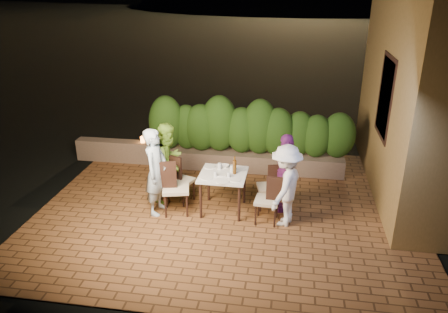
% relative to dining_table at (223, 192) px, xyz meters
% --- Properties ---
extents(ground, '(400.00, 400.00, 0.00)m').
position_rel_dining_table_xyz_m(ground, '(0.08, -0.34, -0.40)').
color(ground, black).
rests_on(ground, ground).
extents(terrace_floor, '(7.00, 6.00, 0.15)m').
position_rel_dining_table_xyz_m(terrace_floor, '(0.08, 0.16, -0.45)').
color(terrace_floor, brown).
rests_on(terrace_floor, ground).
extents(building_wall, '(1.60, 5.00, 5.00)m').
position_rel_dining_table_xyz_m(building_wall, '(3.68, 1.66, 2.12)').
color(building_wall, olive).
rests_on(building_wall, ground).
extents(window_pane, '(0.08, 1.00, 1.40)m').
position_rel_dining_table_xyz_m(window_pane, '(2.90, 1.16, 1.62)').
color(window_pane, black).
rests_on(window_pane, building_wall).
extents(window_frame, '(0.06, 1.15, 1.55)m').
position_rel_dining_table_xyz_m(window_frame, '(2.89, 1.16, 1.62)').
color(window_frame, black).
rests_on(window_frame, building_wall).
extents(planter, '(4.20, 0.55, 0.40)m').
position_rel_dining_table_xyz_m(planter, '(0.28, 1.96, -0.17)').
color(planter, brown).
rests_on(planter, ground).
extents(hedge, '(4.00, 0.70, 1.10)m').
position_rel_dining_table_xyz_m(hedge, '(0.28, 1.96, 0.57)').
color(hedge, '#224312').
rests_on(hedge, planter).
extents(parapet, '(2.20, 0.30, 0.50)m').
position_rel_dining_table_xyz_m(parapet, '(-2.72, 1.96, -0.12)').
color(parapet, brown).
rests_on(parapet, ground).
extents(hill, '(52.00, 40.00, 22.00)m').
position_rel_dining_table_xyz_m(hill, '(2.08, 59.66, -4.38)').
color(hill, black).
rests_on(hill, ground).
extents(dining_table, '(0.86, 0.86, 0.75)m').
position_rel_dining_table_xyz_m(dining_table, '(0.00, 0.00, 0.00)').
color(dining_table, white).
rests_on(dining_table, ground).
extents(plate_nw, '(0.22, 0.22, 0.01)m').
position_rel_dining_table_xyz_m(plate_nw, '(-0.26, -0.23, 0.38)').
color(plate_nw, white).
rests_on(plate_nw, dining_table).
extents(plate_sw, '(0.21, 0.21, 0.01)m').
position_rel_dining_table_xyz_m(plate_sw, '(-0.30, 0.25, 0.38)').
color(plate_sw, white).
rests_on(plate_sw, dining_table).
extents(plate_ne, '(0.21, 0.21, 0.01)m').
position_rel_dining_table_xyz_m(plate_ne, '(0.25, -0.22, 0.38)').
color(plate_ne, white).
rests_on(plate_ne, dining_table).
extents(plate_se, '(0.22, 0.22, 0.01)m').
position_rel_dining_table_xyz_m(plate_se, '(0.27, 0.23, 0.38)').
color(plate_se, white).
rests_on(plate_se, dining_table).
extents(plate_centre, '(0.24, 0.24, 0.01)m').
position_rel_dining_table_xyz_m(plate_centre, '(-0.03, -0.03, 0.38)').
color(plate_centre, white).
rests_on(plate_centre, dining_table).
extents(plate_front, '(0.24, 0.24, 0.01)m').
position_rel_dining_table_xyz_m(plate_front, '(0.04, -0.33, 0.38)').
color(plate_front, white).
rests_on(plate_front, dining_table).
extents(glass_nw, '(0.06, 0.06, 0.10)m').
position_rel_dining_table_xyz_m(glass_nw, '(-0.12, -0.14, 0.43)').
color(glass_nw, silver).
rests_on(glass_nw, dining_table).
extents(glass_sw, '(0.07, 0.07, 0.12)m').
position_rel_dining_table_xyz_m(glass_sw, '(-0.10, 0.20, 0.43)').
color(glass_sw, silver).
rests_on(glass_sw, dining_table).
extents(glass_ne, '(0.06, 0.06, 0.10)m').
position_rel_dining_table_xyz_m(glass_ne, '(0.12, -0.12, 0.42)').
color(glass_ne, silver).
rests_on(glass_ne, dining_table).
extents(glass_se, '(0.07, 0.07, 0.12)m').
position_rel_dining_table_xyz_m(glass_se, '(0.14, 0.13, 0.44)').
color(glass_se, silver).
rests_on(glass_se, dining_table).
extents(beer_bottle, '(0.06, 0.06, 0.33)m').
position_rel_dining_table_xyz_m(beer_bottle, '(0.20, 0.04, 0.54)').
color(beer_bottle, '#52310D').
rests_on(beer_bottle, dining_table).
extents(bowl, '(0.18, 0.18, 0.04)m').
position_rel_dining_table_xyz_m(bowl, '(-0.02, 0.30, 0.40)').
color(bowl, white).
rests_on(bowl, dining_table).
extents(chair_left_front, '(0.57, 0.57, 1.02)m').
position_rel_dining_table_xyz_m(chair_left_front, '(-0.84, -0.21, 0.14)').
color(chair_left_front, black).
rests_on(chair_left_front, ground).
extents(chair_left_back, '(0.55, 0.55, 0.92)m').
position_rel_dining_table_xyz_m(chair_left_back, '(-0.86, 0.22, 0.08)').
color(chair_left_back, black).
rests_on(chair_left_back, ground).
extents(chair_right_front, '(0.44, 0.44, 0.89)m').
position_rel_dining_table_xyz_m(chair_right_front, '(0.83, -0.28, 0.07)').
color(chair_right_front, black).
rests_on(chair_right_front, ground).
extents(chair_right_back, '(0.48, 0.48, 0.87)m').
position_rel_dining_table_xyz_m(chair_right_back, '(0.82, 0.25, 0.06)').
color(chair_right_back, black).
rests_on(chair_right_back, ground).
extents(diner_blue, '(0.45, 0.63, 1.63)m').
position_rel_dining_table_xyz_m(diner_blue, '(-1.19, -0.25, 0.44)').
color(diner_blue, '#AAC5DB').
rests_on(diner_blue, ground).
extents(diner_green, '(0.80, 0.90, 1.55)m').
position_rel_dining_table_xyz_m(diner_green, '(-1.11, 0.33, 0.40)').
color(diner_green, '#8FCA3F').
rests_on(diner_green, ground).
extents(diner_white, '(0.83, 1.08, 1.48)m').
position_rel_dining_table_xyz_m(diner_white, '(1.14, -0.29, 0.37)').
color(diner_white, white).
rests_on(diner_white, ground).
extents(diner_purple, '(0.62, 0.95, 1.50)m').
position_rel_dining_table_xyz_m(diner_purple, '(1.12, 0.25, 0.37)').
color(diner_purple, '#7C297D').
rests_on(diner_purple, ground).
extents(parapet_lamp, '(0.10, 0.10, 0.14)m').
position_rel_dining_table_xyz_m(parapet_lamp, '(-2.21, 1.96, 0.20)').
color(parapet_lamp, orange).
rests_on(parapet_lamp, parapet).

